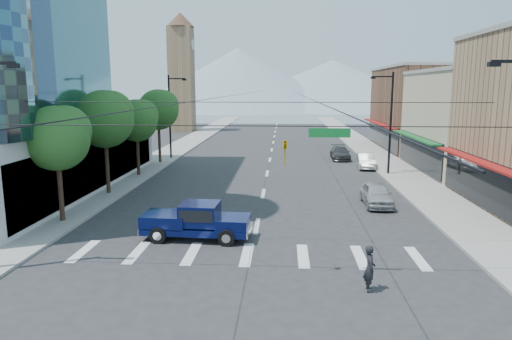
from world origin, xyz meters
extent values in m
plane|color=#28282B|center=(0.00, 0.00, 0.00)|extent=(160.00, 160.00, 0.00)
cube|color=gray|center=(-12.00, 40.00, 0.07)|extent=(4.00, 120.00, 0.15)
cube|color=gray|center=(12.00, 40.00, 0.07)|extent=(4.00, 120.00, 0.15)
cube|color=tan|center=(20.00, 24.00, 4.50)|extent=(12.00, 14.00, 9.00)
cube|color=brown|center=(20.00, 40.00, 5.00)|extent=(12.00, 18.00, 10.00)
cube|color=#8C6B4C|center=(-16.50, 62.00, 9.00)|extent=(4.00, 4.00, 18.00)
cone|color=brown|center=(-16.50, 62.00, 19.20)|extent=(4.80, 4.80, 2.40)
cone|color=gray|center=(-15.00, 150.00, 11.00)|extent=(80.00, 80.00, 22.00)
cone|color=gray|center=(20.00, 160.00, 9.00)|extent=(90.00, 90.00, 18.00)
cylinder|color=black|center=(-11.20, 6.00, 2.27)|extent=(0.28, 0.28, 4.55)
sphere|color=#184A1C|center=(-11.20, 6.00, 4.88)|extent=(3.64, 3.64, 3.64)
sphere|color=#184A1C|center=(-10.80, 6.30, 5.28)|extent=(2.86, 2.86, 2.86)
cylinder|color=black|center=(-11.20, 13.00, 2.55)|extent=(0.28, 0.28, 5.11)
sphere|color=#184A1C|center=(-11.20, 13.00, 5.47)|extent=(4.09, 4.09, 4.09)
sphere|color=#184A1C|center=(-10.80, 13.30, 5.88)|extent=(3.21, 3.21, 3.21)
cylinder|color=black|center=(-11.20, 20.00, 2.27)|extent=(0.28, 0.28, 4.55)
sphere|color=#184A1C|center=(-11.20, 20.00, 4.88)|extent=(3.64, 3.64, 3.64)
sphere|color=#184A1C|center=(-10.80, 20.30, 5.28)|extent=(2.86, 2.86, 2.86)
cylinder|color=black|center=(-11.20, 27.00, 2.55)|extent=(0.28, 0.28, 5.11)
sphere|color=#184A1C|center=(-11.20, 27.00, 5.47)|extent=(4.09, 4.09, 4.09)
sphere|color=#184A1C|center=(-10.80, 27.30, 5.88)|extent=(3.21, 3.21, 3.21)
cylinder|color=black|center=(0.00, -1.00, 6.20)|extent=(21.60, 0.04, 0.04)
imported|color=gold|center=(1.50, -1.00, 5.15)|extent=(0.16, 0.20, 1.00)
cube|color=#0C6626|center=(3.20, -1.00, 5.95)|extent=(1.60, 0.06, 0.35)
cylinder|color=black|center=(-10.80, 30.00, 4.50)|extent=(0.20, 0.20, 9.00)
cube|color=black|center=(-9.90, 30.00, 8.60)|extent=(1.80, 0.12, 0.12)
cube|color=black|center=(-9.10, 30.00, 8.50)|extent=(0.40, 0.25, 0.18)
cylinder|color=black|center=(10.80, 22.00, 4.50)|extent=(0.20, 0.20, 9.00)
cube|color=black|center=(9.90, 22.00, 8.60)|extent=(1.80, 0.12, 0.12)
cube|color=black|center=(9.10, 22.00, 8.50)|extent=(0.40, 0.25, 0.18)
cube|color=#080F3F|center=(-2.97, 3.67, 0.54)|extent=(5.53, 2.26, 0.35)
cube|color=#080F3F|center=(-1.05, 3.57, 0.94)|extent=(1.68, 1.96, 0.54)
cube|color=#080F3F|center=(-2.77, 3.66, 1.33)|extent=(1.97, 1.92, 1.09)
cube|color=black|center=(-2.77, 3.66, 1.43)|extent=(1.77, 1.94, 0.59)
cube|color=#080F3F|center=(-4.55, 3.75, 0.99)|extent=(2.37, 2.09, 0.64)
cube|color=silver|center=(-0.26, 3.53, 0.54)|extent=(0.22, 1.88, 0.35)
cube|color=silver|center=(-5.69, 3.81, 0.54)|extent=(0.22, 1.88, 0.30)
cylinder|color=black|center=(-1.29, 2.65, 0.41)|extent=(0.84, 0.34, 0.83)
cylinder|color=black|center=(-1.20, 4.52, 0.41)|extent=(0.84, 0.34, 0.83)
cylinder|color=black|center=(-4.75, 2.83, 0.41)|extent=(0.84, 0.34, 0.83)
cylinder|color=black|center=(-4.65, 4.70, 0.41)|extent=(0.84, 0.34, 0.83)
imported|color=black|center=(4.76, -2.00, 0.91)|extent=(0.46, 0.68, 1.81)
imported|color=#B0B0B5|center=(7.60, 11.10, 0.74)|extent=(1.78, 4.35, 1.48)
imported|color=silver|center=(9.40, 25.41, 0.70)|extent=(1.79, 4.37, 1.41)
imported|color=#353437|center=(7.60, 30.82, 0.69)|extent=(2.06, 4.83, 1.39)
camera|label=1|loc=(1.43, -18.58, 7.65)|focal=32.00mm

